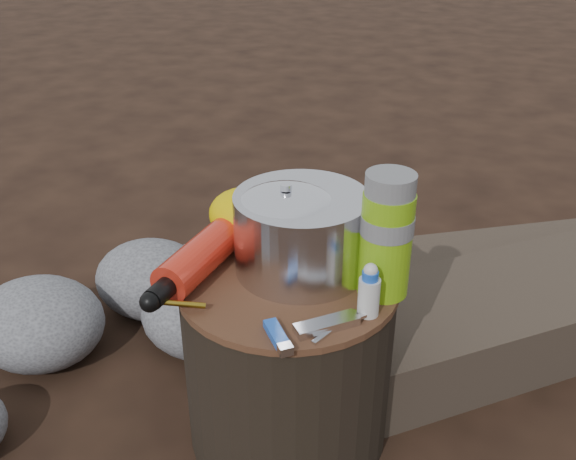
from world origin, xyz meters
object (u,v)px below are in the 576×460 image
(stump, at_px, (288,359))
(thermos, at_px, (386,236))
(travel_mug, at_px, (367,233))
(fuel_bottle, at_px, (202,255))
(camping_pot, at_px, (286,231))

(stump, height_order, thermos, thermos)
(travel_mug, bearing_deg, fuel_bottle, -151.04)
(camping_pot, xyz_separation_m, travel_mug, (0.13, 0.10, -0.03))
(camping_pot, distance_m, travel_mug, 0.17)
(stump, relative_size, camping_pot, 2.41)
(fuel_bottle, xyz_separation_m, thermos, (0.33, 0.05, 0.08))
(travel_mug, bearing_deg, thermos, -63.34)
(fuel_bottle, height_order, travel_mug, travel_mug)
(stump, bearing_deg, camping_pot, 115.13)
(thermos, xyz_separation_m, travel_mug, (-0.05, 0.11, -0.06))
(camping_pot, bearing_deg, fuel_bottle, -159.07)
(stump, xyz_separation_m, travel_mug, (0.12, 0.13, 0.24))
(camping_pot, height_order, fuel_bottle, camping_pot)
(stump, distance_m, camping_pot, 0.27)
(camping_pot, relative_size, thermos, 0.75)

